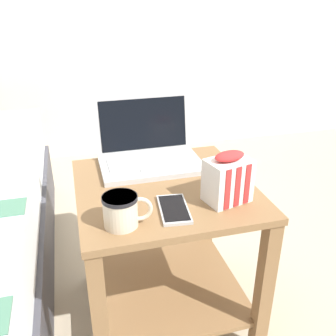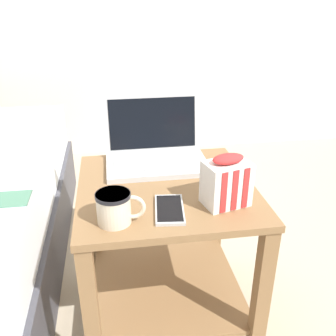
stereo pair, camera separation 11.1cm
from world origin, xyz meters
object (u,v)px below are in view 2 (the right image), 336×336
at_px(snack_bag, 227,182).
at_px(cell_phone, 169,209).
at_px(mug_front_left, 115,206).
at_px(laptop, 156,151).

distance_m(snack_bag, cell_phone, 0.18).
bearing_deg(mug_front_left, laptop, 67.09).
height_order(snack_bag, cell_phone, snack_bag).
distance_m(laptop, snack_bag, 0.35).
relative_size(snack_bag, cell_phone, 0.95).
height_order(mug_front_left, cell_phone, mug_front_left).
bearing_deg(cell_phone, snack_bag, 5.22).
bearing_deg(mug_front_left, snack_bag, 8.58).
relative_size(laptop, cell_phone, 2.16).
relative_size(mug_front_left, cell_phone, 0.81).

